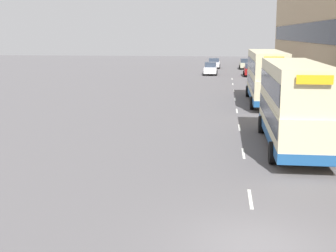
{
  "coord_description": "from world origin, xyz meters",
  "views": [
    {
      "loc": [
        -1.01,
        -12.1,
        5.69
      ],
      "look_at": [
        -4.59,
        17.69,
        -0.23
      ],
      "focal_mm": 50.0,
      "sensor_mm": 36.0,
      "label": 1
    }
  ],
  "objects_px": {
    "double_decker_bus_near": "(294,103)",
    "double_decker_bus_ahead": "(266,76)",
    "car_1": "(251,70)",
    "car_2": "(246,64)",
    "car_3": "(210,69)",
    "car_0": "(214,63)"
  },
  "relations": [
    {
      "from": "double_decker_bus_near",
      "to": "double_decker_bus_ahead",
      "type": "relative_size",
      "value": 0.9
    },
    {
      "from": "double_decker_bus_near",
      "to": "car_1",
      "type": "xyz_separation_m",
      "value": [
        0.15,
        41.4,
        -1.41
      ]
    },
    {
      "from": "double_decker_bus_ahead",
      "to": "car_2",
      "type": "relative_size",
      "value": 2.54
    },
    {
      "from": "double_decker_bus_near",
      "to": "car_2",
      "type": "relative_size",
      "value": 2.28
    },
    {
      "from": "car_2",
      "to": "car_3",
      "type": "relative_size",
      "value": 1.0
    },
    {
      "from": "car_0",
      "to": "car_2",
      "type": "bearing_deg",
      "value": 166.24
    },
    {
      "from": "car_0",
      "to": "car_3",
      "type": "relative_size",
      "value": 0.93
    },
    {
      "from": "car_0",
      "to": "car_1",
      "type": "distance_m",
      "value": 15.48
    },
    {
      "from": "double_decker_bus_ahead",
      "to": "car_2",
      "type": "height_order",
      "value": "double_decker_bus_ahead"
    },
    {
      "from": "double_decker_bus_ahead",
      "to": "car_0",
      "type": "relative_size",
      "value": 2.73
    },
    {
      "from": "double_decker_bus_ahead",
      "to": "car_0",
      "type": "bearing_deg",
      "value": 97.38
    },
    {
      "from": "car_1",
      "to": "car_2",
      "type": "distance_m",
      "value": 13.23
    },
    {
      "from": "double_decker_bus_ahead",
      "to": "car_2",
      "type": "bearing_deg",
      "value": 89.99
    },
    {
      "from": "car_3",
      "to": "car_2",
      "type": "bearing_deg",
      "value": -114.74
    },
    {
      "from": "double_decker_bus_near",
      "to": "car_2",
      "type": "bearing_deg",
      "value": 90.04
    },
    {
      "from": "car_2",
      "to": "car_0",
      "type": "bearing_deg",
      "value": 166.24
    },
    {
      "from": "car_1",
      "to": "car_2",
      "type": "height_order",
      "value": "car_1"
    },
    {
      "from": "car_3",
      "to": "double_decker_bus_ahead",
      "type": "bearing_deg",
      "value": 101.22
    },
    {
      "from": "car_1",
      "to": "double_decker_bus_ahead",
      "type": "bearing_deg",
      "value": -90.42
    },
    {
      "from": "car_2",
      "to": "car_3",
      "type": "height_order",
      "value": "car_3"
    },
    {
      "from": "car_0",
      "to": "car_2",
      "type": "height_order",
      "value": "car_2"
    },
    {
      "from": "car_1",
      "to": "car_3",
      "type": "relative_size",
      "value": 0.99
    }
  ]
}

